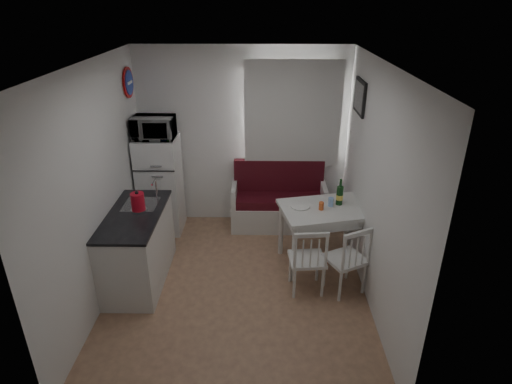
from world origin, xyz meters
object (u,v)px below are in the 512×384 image
at_px(bench, 279,206).
at_px(dining_table, 324,214).
at_px(chair_left, 308,255).
at_px(kettle, 138,202).
at_px(kitchen_counter, 138,246).
at_px(wine_bottle, 340,192).
at_px(fridge, 161,185).
at_px(chair_right, 348,255).
at_px(microwave, 154,128).

bearing_deg(bench, dining_table, -61.26).
height_order(chair_left, kettle, kettle).
bearing_deg(kitchen_counter, bench, 38.15).
bearing_deg(wine_bottle, bench, 129.82).
bearing_deg(wine_bottle, fridge, 162.76).
height_order(dining_table, chair_left, chair_left).
bearing_deg(chair_right, chair_left, 152.86).
bearing_deg(bench, kitchen_counter, -141.85).
xyz_separation_m(kitchen_counter, wine_bottle, (2.45, 0.49, 0.51)).
bearing_deg(kettle, dining_table, 8.66).
bearing_deg(bench, fridge, -176.24).
relative_size(kitchen_counter, kettle, 5.25).
distance_m(dining_table, fridge, 2.39).
height_order(bench, kettle, kettle).
height_order(bench, microwave, microwave).
distance_m(chair_right, wine_bottle, 0.87).
xyz_separation_m(dining_table, wine_bottle, (0.19, 0.10, 0.26)).
height_order(dining_table, chair_right, chair_right).
relative_size(bench, chair_right, 2.51).
bearing_deg(microwave, fridge, 90.00).
bearing_deg(bench, wine_bottle, -50.18).
bearing_deg(kitchen_counter, dining_table, 9.81).
xyz_separation_m(dining_table, microwave, (-2.24, 0.80, 0.87)).
bearing_deg(chair_left, wine_bottle, 54.75).
bearing_deg(bench, microwave, -174.57).
height_order(dining_table, kettle, kettle).
xyz_separation_m(kitchen_counter, chair_right, (2.45, -0.27, 0.09)).
distance_m(kitchen_counter, dining_table, 2.30).
bearing_deg(dining_table, chair_left, -123.55).
bearing_deg(bench, chair_left, -80.23).
bearing_deg(fridge, wine_bottle, -17.24).
bearing_deg(dining_table, kettle, 175.90).
bearing_deg(fridge, kitchen_counter, -90.90).
bearing_deg(wine_bottle, kitchen_counter, -168.68).
distance_m(chair_right, microwave, 3.02).
xyz_separation_m(kitchen_counter, fridge, (0.02, 1.24, 0.25)).
bearing_deg(kitchen_counter, chair_left, -7.62).
relative_size(dining_table, chair_left, 2.59).
xyz_separation_m(fridge, wine_bottle, (2.43, -0.75, 0.26)).
height_order(kitchen_counter, fridge, fridge).
bearing_deg(bench, chair_right, -66.06).
relative_size(chair_left, fridge, 0.33).
distance_m(bench, kettle, 2.24).
bearing_deg(microwave, bench, 5.43).
distance_m(chair_left, kettle, 2.04).
bearing_deg(chair_left, fridge, 137.71).
distance_m(kitchen_counter, fridge, 1.27).
bearing_deg(dining_table, chair_right, -86.53).
bearing_deg(microwave, chair_right, -31.08).
xyz_separation_m(dining_table, fridge, (-2.24, 0.85, 0.00)).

